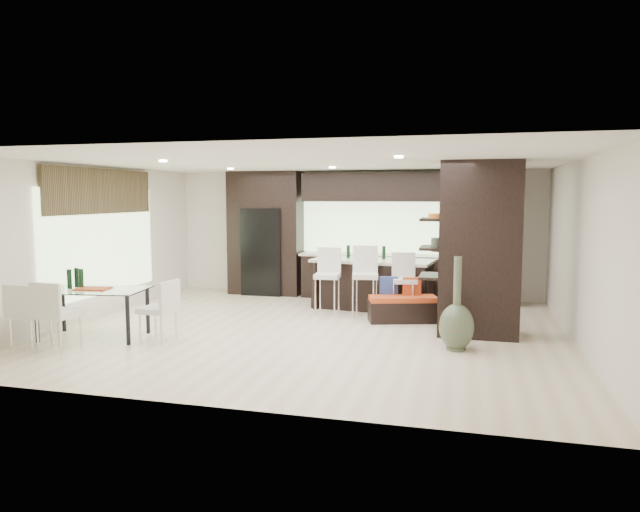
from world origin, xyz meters
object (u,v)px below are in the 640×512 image
(chair_far, at_px, (30,318))
(chair_near, at_px, (59,319))
(floor_vase, at_px, (457,304))
(stool_mid, at_px, (365,289))
(stool_right, at_px, (404,292))
(bench, at_px, (403,309))
(stool_left, at_px, (327,288))
(kitchen_island, at_px, (372,284))
(chair_end, at_px, (158,314))
(dining_table, at_px, (94,314))

(chair_far, bearing_deg, chair_near, 0.88)
(floor_vase, bearing_deg, stool_mid, 130.98)
(chair_far, bearing_deg, stool_right, 36.67)
(chair_near, bearing_deg, bench, 38.15)
(stool_left, distance_m, chair_far, 4.85)
(chair_near, xyz_separation_m, chair_far, (-0.49, 0.02, -0.03))
(chair_near, bearing_deg, stool_right, 40.40)
(stool_left, height_order, stool_right, stool_left)
(kitchen_island, distance_m, stool_left, 1.07)
(stool_mid, xyz_separation_m, chair_far, (-4.23, -3.31, -0.08))
(kitchen_island, xyz_separation_m, chair_end, (-2.65, -3.37, -0.05))
(bench, bearing_deg, chair_near, -162.73)
(stool_left, bearing_deg, floor_vase, -42.67)
(bench, bearing_deg, stool_left, 152.39)
(floor_vase, xyz_separation_m, chair_end, (-4.29, -0.67, -0.23))
(stool_left, bearing_deg, kitchen_island, 45.45)
(kitchen_island, height_order, chair_end, kitchen_island)
(stool_left, xyz_separation_m, chair_end, (-1.95, -2.56, -0.06))
(stool_right, bearing_deg, dining_table, -162.21)
(chair_far, bearing_deg, dining_table, 59.71)
(dining_table, distance_m, chair_far, 0.90)
(stool_right, xyz_separation_m, chair_near, (-4.44, -3.34, -0.01))
(floor_vase, bearing_deg, dining_table, -172.87)
(floor_vase, bearing_deg, kitchen_island, 121.22)
(dining_table, height_order, chair_near, chair_near)
(dining_table, bearing_deg, bench, 18.84)
(stool_mid, xyz_separation_m, chair_near, (-3.74, -3.33, -0.05))
(dining_table, relative_size, chair_end, 1.82)
(stool_left, xyz_separation_m, floor_vase, (2.34, -1.89, 0.17))
(bench, xyz_separation_m, chair_end, (-3.35, -2.31, 0.21))
(chair_far, bearing_deg, floor_vase, 16.31)
(stool_right, height_order, chair_end, stool_right)
(kitchen_island, xyz_separation_m, chair_near, (-3.74, -4.14, -0.01))
(stool_right, bearing_deg, stool_mid, 169.25)
(stool_left, xyz_separation_m, stool_right, (1.40, 0.01, -0.02))
(bench, distance_m, chair_far, 5.82)
(bench, bearing_deg, chair_end, -162.86)
(chair_far, distance_m, chair_end, 1.75)
(stool_mid, xyz_separation_m, chair_end, (-2.65, -2.56, -0.08))
(kitchen_island, relative_size, chair_far, 2.63)
(stool_left, distance_m, chair_end, 3.22)
(stool_mid, xyz_separation_m, stool_right, (0.70, 0.02, -0.04))
(dining_table, relative_size, chair_near, 1.70)
(stool_mid, relative_size, bench, 0.88)
(kitchen_island, relative_size, chair_near, 2.47)
(chair_far, bearing_deg, kitchen_island, 46.92)
(floor_vase, relative_size, chair_near, 1.44)
(floor_vase, bearing_deg, chair_far, -166.34)
(stool_left, relative_size, chair_near, 1.07)
(chair_near, bearing_deg, stool_mid, 45.05)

